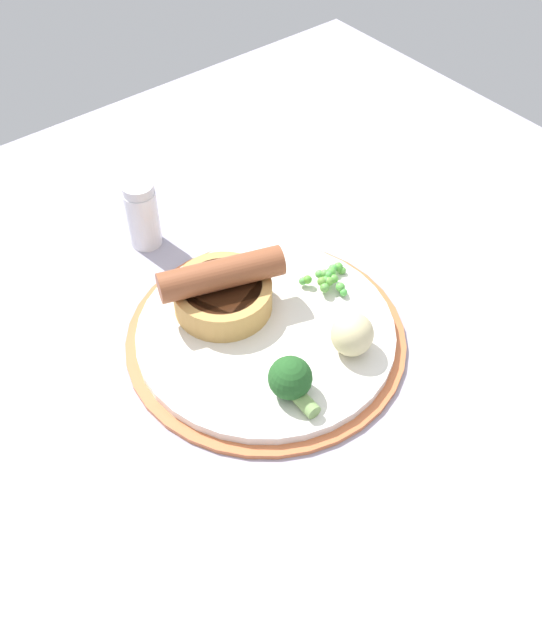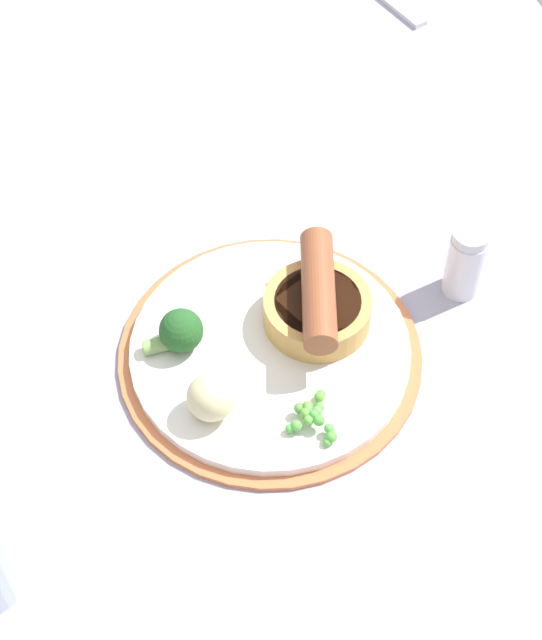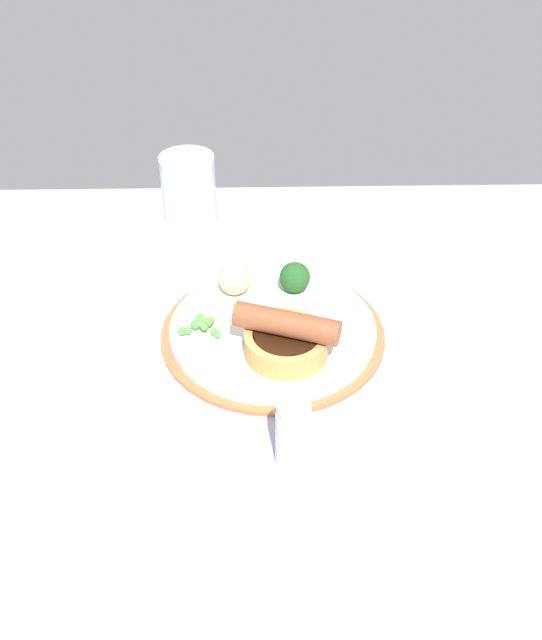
{
  "view_description": "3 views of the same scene",
  "coord_description": "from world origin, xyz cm",
  "px_view_note": "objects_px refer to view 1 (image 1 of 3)",
  "views": [
    {
      "loc": [
        -20.5,
        -38.77,
        52.84
      ],
      "look_at": [
        5.51,
        -6.02,
        7.03
      ],
      "focal_mm": 40.0,
      "sensor_mm": 36.0,
      "label": 1
    },
    {
      "loc": [
        55.3,
        -22.04,
        77.19
      ],
      "look_at": [
        4.09,
        -3.97,
        5.53
      ],
      "focal_mm": 60.0,
      "sensor_mm": 36.0,
      "label": 2
    },
    {
      "loc": [
        7.49,
        58.06,
        56.27
      ],
      "look_at": [
        6.2,
        -2.83,
        6.78
      ],
      "focal_mm": 40.0,
      "sensor_mm": 36.0,
      "label": 3
    }
  ],
  "objects_px": {
    "salt_shaker": "(142,215)",
    "broccoli_floret_near": "(291,380)",
    "potato_chunk_0": "(352,334)",
    "sausage_pudding": "(222,290)",
    "dinner_plate": "(266,335)",
    "pea_pile": "(328,278)"
  },
  "relations": [
    {
      "from": "dinner_plate",
      "to": "potato_chunk_0",
      "type": "xyz_separation_m",
      "value": [
        0.04,
        -0.07,
        0.03
      ]
    },
    {
      "from": "sausage_pudding",
      "to": "pea_pile",
      "type": "relative_size",
      "value": 2.37
    },
    {
      "from": "dinner_plate",
      "to": "broccoli_floret_near",
      "type": "height_order",
      "value": "broccoli_floret_near"
    },
    {
      "from": "broccoli_floret_near",
      "to": "salt_shaker",
      "type": "height_order",
      "value": "salt_shaker"
    },
    {
      "from": "sausage_pudding",
      "to": "pea_pile",
      "type": "xyz_separation_m",
      "value": [
        0.09,
        -0.04,
        -0.01
      ]
    },
    {
      "from": "potato_chunk_0",
      "to": "broccoli_floret_near",
      "type": "bearing_deg",
      "value": -176.54
    },
    {
      "from": "broccoli_floret_near",
      "to": "dinner_plate",
      "type": "bearing_deg",
      "value": -19.74
    },
    {
      "from": "dinner_plate",
      "to": "pea_pile",
      "type": "distance_m",
      "value": 0.08
    },
    {
      "from": "dinner_plate",
      "to": "sausage_pudding",
      "type": "distance_m",
      "value": 0.06
    },
    {
      "from": "dinner_plate",
      "to": "sausage_pudding",
      "type": "bearing_deg",
      "value": 105.86
    },
    {
      "from": "pea_pile",
      "to": "potato_chunk_0",
      "type": "bearing_deg",
      "value": -117.1
    },
    {
      "from": "potato_chunk_0",
      "to": "sausage_pudding",
      "type": "bearing_deg",
      "value": 117.11
    },
    {
      "from": "salt_shaker",
      "to": "broccoli_floret_near",
      "type": "bearing_deg",
      "value": -93.03
    },
    {
      "from": "sausage_pudding",
      "to": "salt_shaker",
      "type": "height_order",
      "value": "salt_shaker"
    },
    {
      "from": "dinner_plate",
      "to": "potato_chunk_0",
      "type": "bearing_deg",
      "value": -55.92
    },
    {
      "from": "sausage_pudding",
      "to": "dinner_plate",
      "type": "bearing_deg",
      "value": -55.08
    },
    {
      "from": "sausage_pudding",
      "to": "potato_chunk_0",
      "type": "xyz_separation_m",
      "value": [
        0.06,
        -0.11,
        -0.0
      ]
    },
    {
      "from": "potato_chunk_0",
      "to": "dinner_plate",
      "type": "bearing_deg",
      "value": 124.08
    },
    {
      "from": "sausage_pudding",
      "to": "pea_pile",
      "type": "height_order",
      "value": "sausage_pudding"
    },
    {
      "from": "salt_shaker",
      "to": "sausage_pudding",
      "type": "bearing_deg",
      "value": -89.54
    },
    {
      "from": "sausage_pudding",
      "to": "broccoli_floret_near",
      "type": "bearing_deg",
      "value": -78.04
    },
    {
      "from": "potato_chunk_0",
      "to": "salt_shaker",
      "type": "relative_size",
      "value": 0.53
    }
  ]
}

